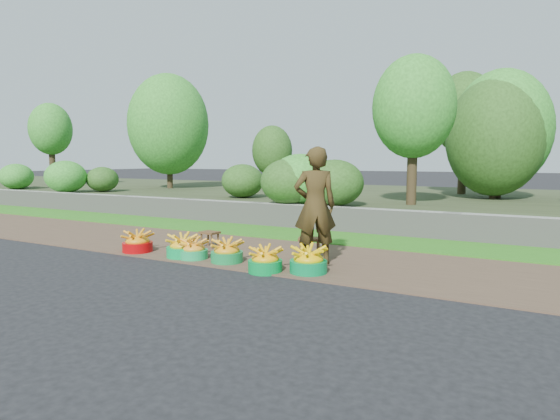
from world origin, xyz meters
The scene contains 15 objects.
ground_plane centered at (0.00, 0.00, 0.00)m, with size 120.00×120.00×0.00m, color black.
dirt_shoulder centered at (0.00, 1.25, 0.01)m, with size 80.00×2.50×0.02m, color #4D3A2A.
grass_verge centered at (0.00, 3.25, 0.02)m, with size 80.00×1.50×0.04m, color #2C771A.
retaining_wall centered at (0.00, 4.10, 0.28)m, with size 80.00×0.35×0.55m, color gray.
earth_bank centered at (0.00, 9.00, 0.25)m, with size 80.00×10.00×0.50m, color #323D22.
vegetation centered at (0.95, 7.63, 2.41)m, with size 28.09×7.93×4.26m.
basin_a centered at (-2.26, 0.30, 0.17)m, with size 0.50×0.50×0.37m.
basin_b centered at (-1.31, 0.33, 0.17)m, with size 0.51×0.51×0.38m.
basin_c centered at (-1.07, 0.32, 0.15)m, with size 0.45×0.45×0.33m.
basin_d centered at (-0.47, 0.37, 0.16)m, with size 0.49×0.49×0.37m.
basin_e centered at (0.34, 0.15, 0.16)m, with size 0.48×0.48×0.36m.
basin_f centered at (0.91, 0.36, 0.17)m, with size 0.52×0.52×0.39m.
stool_left centered at (-1.44, 1.22, 0.24)m, with size 0.35×0.28×0.28m.
stool_right centered at (0.49, 1.29, 0.27)m, with size 0.43×0.38×0.31m.
vendor_woman centered at (0.75, 0.92, 0.89)m, with size 0.64×0.42×1.74m, color black.
Camera 1 is at (3.63, -5.38, 1.57)m, focal length 30.00 mm.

